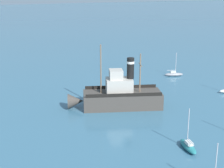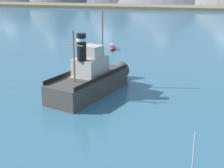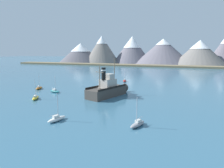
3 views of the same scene
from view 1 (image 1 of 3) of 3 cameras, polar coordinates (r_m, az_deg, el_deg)
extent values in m
plane|color=#38667F|center=(52.88, 2.31, -4.14)|extent=(600.00, 600.00, 0.00)
cube|color=#423D38|center=(53.21, 1.73, -2.63)|extent=(8.27, 12.78, 2.40)
cone|color=#423D38|center=(52.84, -6.05, -2.85)|extent=(3.04, 3.06, 2.35)
cube|color=#B2ADA3|center=(52.45, 1.21, -0.27)|extent=(4.19, 4.79, 2.20)
cube|color=#B2ADA3|center=(51.92, 0.67, 1.62)|extent=(2.75, 2.64, 1.40)
cylinder|color=black|center=(51.97, 3.09, 2.64)|extent=(1.10, 1.10, 3.20)
cylinder|color=silver|center=(51.77, 3.10, 3.60)|extent=(1.16, 1.16, 0.35)
cylinder|color=#75604C|center=(51.52, -1.87, 2.48)|extent=(0.20, 0.20, 7.50)
cylinder|color=#75604C|center=(52.40, 4.70, 1.82)|extent=(0.20, 0.20, 6.00)
cylinder|color=#75604C|center=(52.09, 4.73, 3.23)|extent=(2.48, 1.01, 0.12)
cube|color=black|center=(50.72, 2.04, -1.86)|extent=(4.04, 10.74, 0.50)
cube|color=black|center=(54.80, 1.46, -0.47)|extent=(4.04, 10.74, 0.50)
ellipsoid|color=gray|center=(72.64, 10.25, 1.58)|extent=(2.36, 3.94, 0.70)
cube|color=silver|center=(72.46, 10.12, 1.98)|extent=(0.98, 1.25, 0.36)
cylinder|color=#B7B7BC|center=(72.15, 10.58, 3.47)|extent=(0.10, 0.10, 4.20)
cylinder|color=#B7B7BC|center=(72.27, 9.83, 2.26)|extent=(0.70, 1.71, 0.08)
ellipsoid|color=#23757A|center=(41.28, 12.52, -10.10)|extent=(3.95, 1.98, 0.70)
cube|color=silver|center=(40.88, 12.68, -9.55)|extent=(1.22, 0.88, 0.36)
cylinder|color=#B7B7BC|center=(40.52, 12.56, -6.81)|extent=(0.10, 0.10, 4.20)
cylinder|color=#B7B7BC|center=(40.40, 12.95, -9.31)|extent=(1.77, 0.51, 0.08)
cylinder|color=#B7B7BC|center=(33.04, 16.88, -12.67)|extent=(0.10, 0.10, 4.20)
camera|label=2|loc=(83.20, 23.25, 12.36)|focal=55.00mm
camera|label=3|loc=(95.67, 23.71, 11.17)|focal=32.00mm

